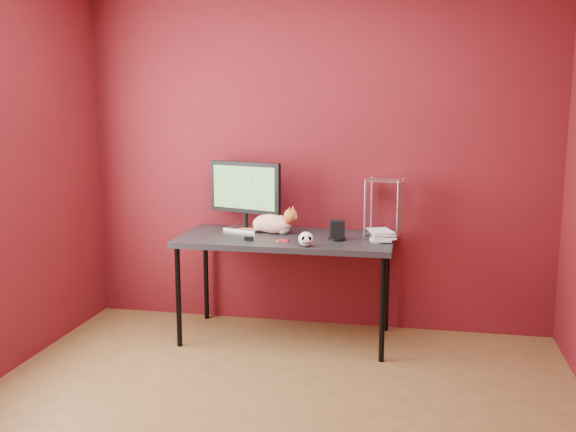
% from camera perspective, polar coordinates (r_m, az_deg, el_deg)
% --- Properties ---
extents(room, '(3.52, 3.52, 2.61)m').
position_cam_1_polar(room, '(3.06, -2.52, 5.65)').
color(room, brown).
rests_on(room, ground).
extents(desk, '(1.50, 0.70, 0.75)m').
position_cam_1_polar(desk, '(4.53, -0.18, -2.47)').
color(desk, black).
rests_on(desk, ground).
extents(monitor, '(0.57, 0.26, 0.51)m').
position_cam_1_polar(monitor, '(4.73, -3.84, 2.12)').
color(monitor, '#B2B1B6').
rests_on(monitor, desk).
extents(cat, '(0.44, 0.25, 0.21)m').
position_cam_1_polar(cat, '(4.64, -1.35, -0.64)').
color(cat, orange).
rests_on(cat, desk).
extents(skull_mug, '(0.10, 0.10, 0.10)m').
position_cam_1_polar(skull_mug, '(4.20, 1.60, -2.06)').
color(skull_mug, white).
rests_on(skull_mug, desk).
extents(speaker, '(0.12, 0.12, 0.14)m').
position_cam_1_polar(speaker, '(4.41, 4.37, -1.33)').
color(speaker, black).
rests_on(speaker, desk).
extents(book_stack, '(0.21, 0.24, 0.80)m').
position_cam_1_polar(book_stack, '(4.38, 7.56, 3.00)').
color(book_stack, beige).
rests_on(book_stack, desk).
extents(wire_rack, '(0.26, 0.23, 0.40)m').
position_cam_1_polar(wire_rack, '(4.62, 8.54, 0.83)').
color(wire_rack, '#B2B1B6').
rests_on(wire_rack, desk).
extents(pocket_knife, '(0.07, 0.04, 0.01)m').
position_cam_1_polar(pocket_knife, '(4.36, -0.39, -2.19)').
color(pocket_knife, '#B50D15').
rests_on(pocket_knife, desk).
extents(black_gadget, '(0.06, 0.04, 0.03)m').
position_cam_1_polar(black_gadget, '(4.40, -3.51, -2.02)').
color(black_gadget, black).
rests_on(black_gadget, desk).
extents(washer, '(0.04, 0.04, 0.00)m').
position_cam_1_polar(washer, '(4.38, -0.84, -2.21)').
color(washer, '#B2B1B6').
rests_on(washer, desk).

